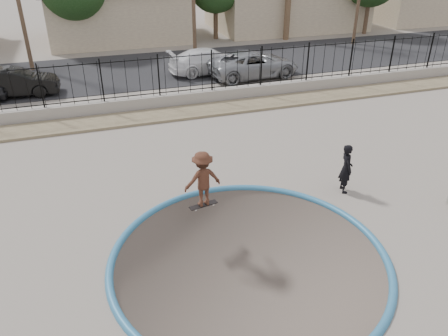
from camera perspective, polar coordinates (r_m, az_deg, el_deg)
name	(u,v)px	position (r m, az deg, el deg)	size (l,w,h in m)	color
ground	(156,117)	(22.71, -8.88, 6.61)	(120.00, 120.00, 2.20)	gray
bowl_pit	(249,258)	(11.16, 3.30, -11.66)	(6.84, 6.84, 1.80)	#4F433D
coping_ring	(249,258)	(11.16, 3.30, -11.66)	(7.04, 7.04, 0.20)	teal
rock_strip	(166,115)	(19.72, -7.62, 6.92)	(42.00, 1.60, 0.11)	#8F7E5D
retaining_wall	(161,102)	(20.65, -8.29, 8.59)	(42.00, 0.45, 0.60)	gray
fence	(159,76)	(20.29, -8.53, 11.78)	(40.00, 0.04, 1.80)	black
street	(139,70)	(27.07, -11.04, 12.47)	(90.00, 8.00, 0.04)	black
house_center	(117,12)	(35.93, -13.76, 19.23)	(10.60, 8.60, 3.90)	tan
house_east	(286,3)	(39.74, 8.05, 20.52)	(12.60, 8.60, 3.90)	tan
skater	(203,182)	(12.58, -2.79, -1.84)	(1.10, 0.63, 1.70)	brown
skateboard	(203,205)	(12.99, -2.71, -4.85)	(0.90, 0.38, 0.08)	black
videographer	(346,168)	(13.92, 15.66, -0.05)	(0.58, 0.38, 1.59)	black
car_b	(14,83)	(24.12, -25.75, 10.03)	(1.45, 4.16, 1.37)	black
car_c	(210,61)	(25.75, -1.86, 13.79)	(1.92, 4.73, 1.37)	white
car_d	(254,64)	(25.00, 3.91, 13.35)	(2.35, 5.09, 1.42)	gray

